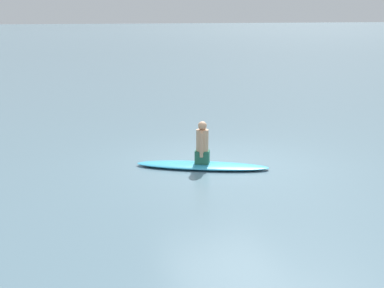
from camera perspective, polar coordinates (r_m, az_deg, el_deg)
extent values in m
plane|color=slate|center=(11.73, 3.15, -2.11)|extent=(400.00, 400.00, 0.00)
ellipsoid|color=#339EC6|center=(11.37, 1.10, -2.33)|extent=(2.80, 1.95, 0.10)
cube|color=#26664C|center=(11.32, 1.10, -1.39)|extent=(0.38, 0.36, 0.28)
cylinder|color=tan|center=(11.23, 1.11, 0.37)|extent=(0.36, 0.36, 0.47)
sphere|color=tan|center=(11.16, 1.12, 1.97)|extent=(0.19, 0.19, 0.19)
cylinder|color=tan|center=(11.09, 1.02, -0.12)|extent=(0.10, 0.10, 0.52)
cylinder|color=tan|center=(11.40, 1.20, 0.26)|extent=(0.10, 0.10, 0.52)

